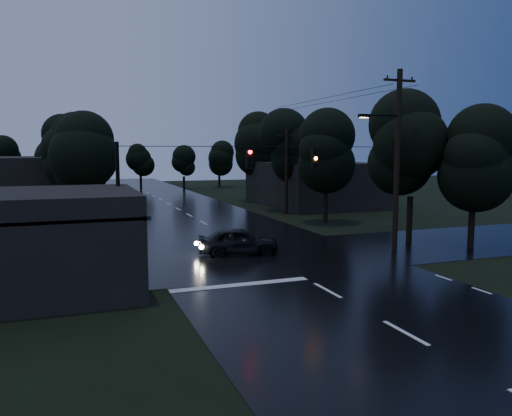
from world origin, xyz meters
TOP-DOWN VIEW (x-y plane):
  - ground at (0.00, 0.00)m, footprint 160.00×160.00m
  - main_road at (0.00, 30.00)m, footprint 12.00×120.00m
  - cross_street at (0.00, 12.00)m, footprint 60.00×9.00m
  - building_far_right at (14.00, 34.00)m, footprint 10.00×14.00m
  - building_far_left at (-14.00, 40.00)m, footprint 10.00×16.00m
  - utility_pole_main at (7.41, 11.00)m, footprint 3.50×0.30m
  - utility_pole_far at (8.30, 28.00)m, footprint 2.00×0.30m
  - anchor_pole_left at (-7.50, 11.00)m, footprint 0.18×0.18m
  - span_signals at (0.56, 10.99)m, footprint 15.00×0.37m
  - tree_corner_near at (10.00, 13.00)m, footprint 4.48×4.48m
  - tree_corner_far at (12.00, 10.00)m, footprint 3.92×3.92m
  - tree_left_a at (-9.00, 22.00)m, footprint 3.92×3.92m
  - tree_left_b at (-9.60, 30.00)m, footprint 4.20×4.20m
  - tree_left_c at (-10.20, 40.00)m, footprint 4.48×4.48m
  - tree_right_a at (9.00, 22.00)m, footprint 4.20×4.20m
  - tree_right_b at (9.60, 30.00)m, footprint 4.48×4.48m
  - tree_right_c at (10.20, 40.00)m, footprint 4.76×4.76m
  - car at (-1.14, 12.97)m, footprint 4.56×2.43m

SIDE VIEW (x-z plane):
  - ground at x=0.00m, z-range 0.00..0.00m
  - main_road at x=0.00m, z-range -0.01..0.01m
  - cross_street at x=0.00m, z-range -0.01..0.01m
  - car at x=-1.14m, z-range 0.00..1.48m
  - building_far_right at x=14.00m, z-range 0.00..4.40m
  - building_far_left at x=-14.00m, z-range 0.00..5.00m
  - anchor_pole_left at x=-7.50m, z-range 0.00..6.00m
  - utility_pole_far at x=8.30m, z-range 0.13..7.63m
  - tree_corner_far at x=12.00m, z-range 1.11..9.37m
  - tree_left_a at x=-9.00m, z-range 1.11..9.37m
  - span_signals at x=0.56m, z-range 4.69..5.80m
  - utility_pole_main at x=7.41m, z-range 0.26..10.26m
  - tree_left_b at x=-9.60m, z-range 1.19..10.04m
  - tree_right_a at x=9.00m, z-range 1.19..10.04m
  - tree_corner_near at x=10.00m, z-range 1.27..10.71m
  - tree_left_c at x=-10.20m, z-range 1.27..10.71m
  - tree_right_b at x=9.60m, z-range 1.27..10.71m
  - tree_right_c at x=10.20m, z-range 1.35..11.38m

